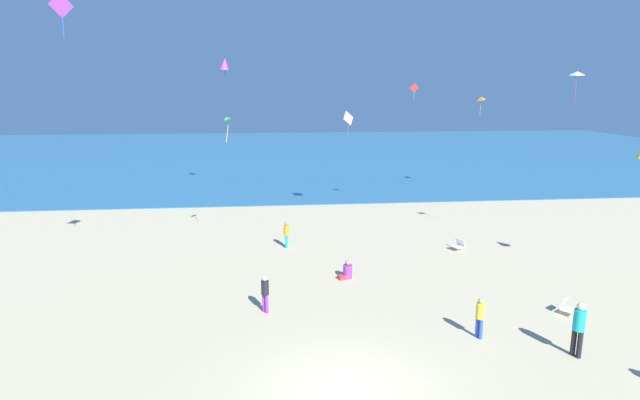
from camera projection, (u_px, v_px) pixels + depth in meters
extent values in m
plane|color=#C6B58C|center=(315.00, 267.00, 23.26)|extent=(120.00, 120.00, 0.00)
cube|color=teal|center=(285.00, 153.00, 64.74)|extent=(120.00, 60.00, 0.05)
cube|color=white|center=(569.00, 310.00, 18.37)|extent=(0.67, 0.68, 0.03)
cube|color=white|center=(562.00, 303.00, 18.53)|extent=(0.53, 0.45, 0.39)
cylinder|color=#B7B7BC|center=(576.00, 312.00, 18.42)|extent=(0.02, 0.02, 0.17)
cylinder|color=#B7B7BC|center=(570.00, 316.00, 18.13)|extent=(0.02, 0.02, 0.17)
cube|color=white|center=(456.00, 247.00, 25.72)|extent=(0.65, 0.71, 0.03)
cube|color=white|center=(461.00, 242.00, 25.80)|extent=(0.40, 0.62, 0.38)
cylinder|color=#B7B7BC|center=(458.00, 250.00, 25.43)|extent=(0.02, 0.02, 0.19)
cylinder|color=#B7B7BC|center=(450.00, 247.00, 25.93)|extent=(0.02, 0.02, 0.19)
cylinder|color=blue|center=(481.00, 329.00, 16.55)|extent=(0.12, 0.12, 0.70)
cylinder|color=blue|center=(477.00, 327.00, 16.69)|extent=(0.12, 0.12, 0.70)
cylinder|color=yellow|center=(480.00, 311.00, 16.49)|extent=(0.37, 0.37, 0.52)
sphere|color=tan|center=(481.00, 301.00, 16.41)|extent=(0.19, 0.19, 0.19)
cylinder|color=purple|center=(348.00, 272.00, 21.91)|extent=(0.51, 0.51, 0.59)
sphere|color=#A87A5B|center=(348.00, 263.00, 21.82)|extent=(0.24, 0.24, 0.24)
cube|color=red|center=(343.00, 277.00, 21.84)|extent=(0.52, 0.45, 0.17)
cylinder|color=purple|center=(264.00, 303.00, 18.58)|extent=(0.12, 0.12, 0.70)
cylinder|color=purple|center=(267.00, 304.00, 18.47)|extent=(0.12, 0.12, 0.70)
cylinder|color=black|center=(265.00, 288.00, 18.39)|extent=(0.40, 0.40, 0.53)
sphere|color=beige|center=(265.00, 279.00, 18.32)|extent=(0.19, 0.19, 0.19)
cylinder|color=black|center=(580.00, 345.00, 15.37)|extent=(0.15, 0.15, 0.87)
cylinder|color=black|center=(574.00, 342.00, 15.53)|extent=(0.15, 0.15, 0.87)
cylinder|color=#19ADB2|center=(579.00, 320.00, 15.29)|extent=(0.47, 0.47, 0.66)
sphere|color=beige|center=(581.00, 307.00, 15.19)|extent=(0.24, 0.24, 0.24)
cylinder|color=#19ADB2|center=(287.00, 241.00, 26.19)|extent=(0.12, 0.12, 0.68)
cylinder|color=#19ADB2|center=(286.00, 242.00, 26.04)|extent=(0.12, 0.12, 0.68)
cylinder|color=orange|center=(286.00, 230.00, 25.98)|extent=(0.34, 0.34, 0.51)
sphere|color=#A87A5B|center=(286.00, 224.00, 25.91)|extent=(0.19, 0.19, 0.19)
pyramid|color=orange|center=(481.00, 98.00, 37.74)|extent=(0.59, 0.76, 0.37)
cylinder|color=orange|center=(480.00, 111.00, 37.94)|extent=(0.03, 0.03, 0.81)
cube|color=red|center=(414.00, 88.00, 31.02)|extent=(0.58, 0.14, 0.58)
cylinder|color=green|center=(414.00, 96.00, 31.12)|extent=(0.04, 0.13, 0.54)
pyramid|color=green|center=(226.00, 119.00, 24.54)|extent=(0.51, 0.55, 0.28)
cylinder|color=yellow|center=(227.00, 134.00, 24.69)|extent=(0.17, 0.10, 0.87)
pyramid|color=white|center=(577.00, 73.00, 22.65)|extent=(0.60, 0.56, 0.21)
cylinder|color=purple|center=(575.00, 92.00, 22.83)|extent=(0.12, 0.15, 0.95)
cube|color=purple|center=(61.00, 5.00, 17.69)|extent=(0.69, 0.60, 0.87)
cylinder|color=blue|center=(63.00, 27.00, 17.84)|extent=(0.09, 0.09, 0.82)
cube|color=pink|center=(348.00, 118.00, 31.43)|extent=(0.73, 0.68, 0.91)
cylinder|color=purple|center=(348.00, 130.00, 31.59)|extent=(0.18, 0.11, 0.84)
cone|color=#DB3DA8|center=(225.00, 64.00, 36.71)|extent=(1.00, 0.98, 0.87)
cylinder|color=black|center=(225.00, 73.00, 36.84)|extent=(0.07, 0.07, 0.59)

